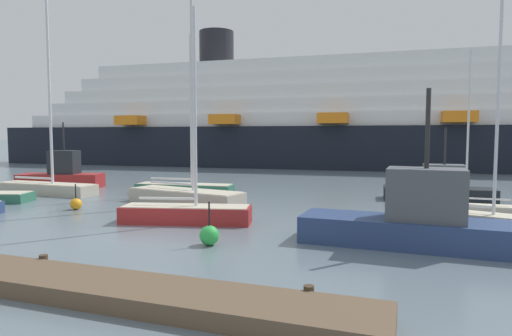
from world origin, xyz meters
name	(u,v)px	position (x,y,z in m)	size (l,w,h in m)	color
ground_plane	(139,237)	(0.00, 0.00, 0.00)	(600.00, 600.00, 0.00)	slate
dock_pier	(14,276)	(0.00, -5.61, 0.22)	(19.09, 1.99, 0.52)	brown
sailboat_0	(185,186)	(-4.32, 11.54, 0.52)	(6.63, 2.15, 10.41)	#2D6B51
sailboat_3	(186,193)	(-2.30, 7.96, 0.59)	(7.27, 3.22, 12.42)	#BCB29E
sailboat_4	(482,215)	(12.72, 6.81, 0.45)	(5.81, 2.92, 9.74)	gray
sailboat_5	(186,212)	(0.39, 3.02, 0.51)	(5.94, 2.80, 9.40)	maroon
sailboat_6	(473,206)	(12.72, 9.72, 0.37)	(4.42, 1.17, 8.04)	#BCB29E
sailboat_7	(46,184)	(-12.92, 8.45, 0.64)	(7.27, 1.81, 13.36)	#BCB29E
fishing_boat_0	(440,188)	(11.45, 13.98, 0.75)	(6.35, 2.46, 4.33)	black
fishing_boat_1	(417,220)	(10.00, 2.03, 0.93)	(7.87, 2.43, 5.49)	navy
fishing_boat_2	(62,175)	(-14.63, 11.67, 0.92)	(6.26, 3.78, 4.83)	maroon
channel_buoy_0	(209,235)	(3.07, -0.23, 0.36)	(0.70, 0.70, 1.56)	green
channel_buoy_1	(76,204)	(-6.74, 4.22, 0.31)	(0.60, 0.60, 1.35)	orange
cruise_ship	(338,121)	(1.30, 40.29, 5.62)	(89.96, 17.52, 17.44)	black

